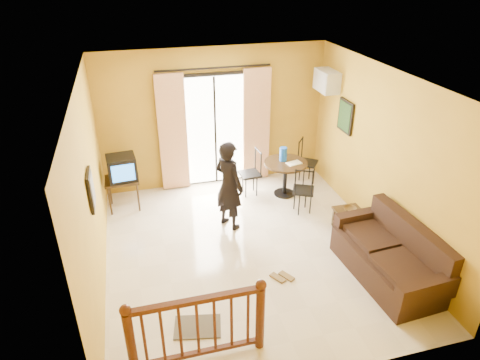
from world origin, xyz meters
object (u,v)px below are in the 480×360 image
object	(u,v)px
coffee_table	(354,223)
standing_person	(229,185)
dining_table	(285,169)
sofa	(391,258)
television	(122,168)

from	to	relation	value
coffee_table	standing_person	xyz separation A→B (m)	(-1.97, 0.87, 0.55)
dining_table	coffee_table	size ratio (longest dim) A/B	1.01
coffee_table	dining_table	bearing A→B (deg)	111.09
sofa	standing_person	size ratio (longest dim) A/B	1.21
television	sofa	distance (m)	4.84
standing_person	coffee_table	bearing A→B (deg)	-145.95
television	dining_table	distance (m)	3.11
television	dining_table	size ratio (longest dim) A/B	0.64
dining_table	standing_person	bearing A→B (deg)	-149.13
coffee_table	sofa	size ratio (longest dim) A/B	0.44
television	coffee_table	bearing A→B (deg)	-33.15
dining_table	standing_person	size ratio (longest dim) A/B	0.53
television	standing_person	xyz separation A→B (m)	(1.75, -1.10, -0.03)
coffee_table	sofa	bearing A→B (deg)	-89.53
television	coffee_table	xyz separation A→B (m)	(3.72, -1.97, -0.59)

